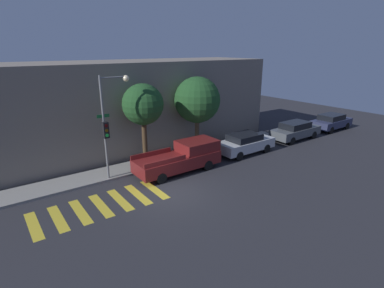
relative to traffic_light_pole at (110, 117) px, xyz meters
The scene contains 11 objects.
ground_plane 5.28m from the traffic_light_pole, 63.70° to the right, with size 60.00×60.00×0.00m, color #28282D.
sidewalk 4.08m from the traffic_light_pole, 26.10° to the left, with size 26.00×1.98×0.14m, color gray.
building_row 5.49m from the traffic_light_pole, 72.25° to the left, with size 26.00×6.00×6.42m, color slate.
crosswalk 4.84m from the traffic_light_pole, 124.43° to the right, with size 6.37×2.60×0.00m.
traffic_light_pole is the anchor object (origin of this frame).
pickup_truck 5.00m from the traffic_light_pole, 17.93° to the right, with size 5.41×1.94×1.76m.
sedan_near_corner 9.90m from the traffic_light_pole, ahead, with size 4.43×1.83×1.47m.
sedan_middle 15.58m from the traffic_light_pole, ahead, with size 4.69×1.75×1.50m.
sedan_far_end 20.92m from the traffic_light_pole, ahead, with size 4.29×1.83×1.46m.
tree_near_corner 2.72m from the traffic_light_pole, 20.85° to the left, with size 2.57×2.57×5.28m.
tree_midblock 6.79m from the traffic_light_pole, ahead, with size 3.22×3.22×5.47m.
Camera 1 is at (-7.41, -12.28, 7.33)m, focal length 28.00 mm.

